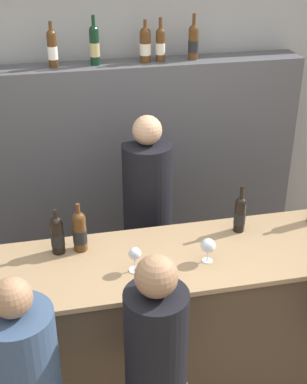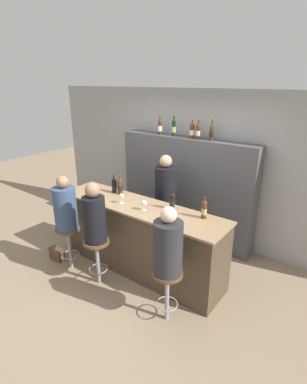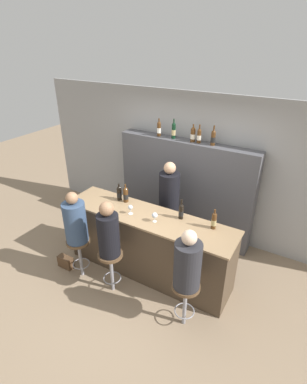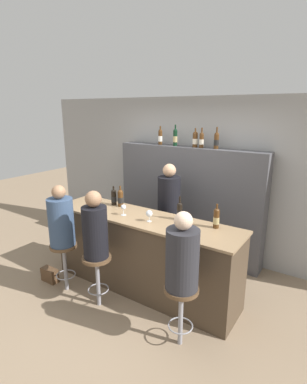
{
  "view_description": "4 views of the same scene",
  "coord_description": "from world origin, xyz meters",
  "px_view_note": "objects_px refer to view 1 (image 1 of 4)",
  "views": [
    {
      "loc": [
        -0.65,
        -2.11,
        2.82
      ],
      "look_at": [
        -0.1,
        0.41,
        1.43
      ],
      "focal_mm": 50.0,
      "sensor_mm": 36.0,
      "label": 1
    },
    {
      "loc": [
        2.52,
        -2.69,
        2.72
      ],
      "look_at": [
        0.2,
        0.41,
        1.27
      ],
      "focal_mm": 28.0,
      "sensor_mm": 36.0,
      "label": 2
    },
    {
      "loc": [
        1.97,
        -2.85,
        3.39
      ],
      "look_at": [
        0.07,
        0.35,
        1.44
      ],
      "focal_mm": 28.0,
      "sensor_mm": 36.0,
      "label": 3
    },
    {
      "loc": [
        2.16,
        -2.64,
        2.4
      ],
      "look_at": [
        0.14,
        0.36,
        1.4
      ],
      "focal_mm": 28.0,
      "sensor_mm": 36.0,
      "label": 4
    }
  ],
  "objects_px": {
    "wine_bottle_counter_2": "(240,214)",
    "wine_bottle_backbar_2": "(145,44)",
    "wine_bottle_counter_1": "(80,231)",
    "wine_bottle_backbar_4": "(193,42)",
    "wine_glass_0": "(135,255)",
    "bartender": "(148,234)",
    "wine_bottle_backbar_3": "(160,44)",
    "guest_seated_left": "(22,364)",
    "wine_bottle_backbar_1": "(94,45)",
    "guest_seated_middle": "(156,340)",
    "wine_glass_1": "(208,246)",
    "wine_bottle_backbar_0": "(52,48)",
    "wine_bottle_counter_0": "(57,235)"
  },
  "relations": [
    {
      "from": "wine_bottle_counter_0",
      "to": "wine_bottle_counter_1",
      "type": "xyz_separation_m",
      "value": [
        0.13,
        -0.0,
        0.01
      ]
    },
    {
      "from": "wine_bottle_counter_0",
      "to": "bartender",
      "type": "distance_m",
      "value": 0.91
    },
    {
      "from": "wine_glass_0",
      "to": "wine_glass_1",
      "type": "xyz_separation_m",
      "value": [
        0.41,
        0.0,
        -0.0
      ]
    },
    {
      "from": "wine_bottle_backbar_1",
      "to": "wine_bottle_backbar_3",
      "type": "height_order",
      "value": "wine_bottle_backbar_1"
    },
    {
      "from": "wine_bottle_counter_2",
      "to": "wine_bottle_backbar_2",
      "type": "relative_size",
      "value": 1.05
    },
    {
      "from": "wine_glass_0",
      "to": "wine_bottle_backbar_1",
      "type": "bearing_deg",
      "value": 90.74
    },
    {
      "from": "wine_bottle_counter_0",
      "to": "wine_bottle_backbar_0",
      "type": "relative_size",
      "value": 0.91
    },
    {
      "from": "wine_glass_1",
      "to": "guest_seated_left",
      "type": "bearing_deg",
      "value": -152.46
    },
    {
      "from": "wine_bottle_counter_0",
      "to": "wine_bottle_backbar_0",
      "type": "bearing_deg",
      "value": 85.09
    },
    {
      "from": "wine_bottle_backbar_2",
      "to": "wine_bottle_backbar_4",
      "type": "relative_size",
      "value": 0.92
    },
    {
      "from": "wine_bottle_backbar_0",
      "to": "wine_glass_1",
      "type": "relative_size",
      "value": 2.12
    },
    {
      "from": "bartender",
      "to": "wine_bottle_backbar_1",
      "type": "bearing_deg",
      "value": 112.95
    },
    {
      "from": "wine_glass_0",
      "to": "bartender",
      "type": "height_order",
      "value": "bartender"
    },
    {
      "from": "wine_bottle_backbar_2",
      "to": "wine_bottle_counter_0",
      "type": "bearing_deg",
      "value": -123.82
    },
    {
      "from": "wine_bottle_counter_1",
      "to": "wine_bottle_counter_2",
      "type": "height_order",
      "value": "wine_bottle_counter_2"
    },
    {
      "from": "wine_bottle_counter_1",
      "to": "wine_bottle_backbar_1",
      "type": "bearing_deg",
      "value": 76.99
    },
    {
      "from": "wine_bottle_counter_1",
      "to": "wine_glass_0",
      "type": "relative_size",
      "value": 2.09
    },
    {
      "from": "wine_bottle_backbar_4",
      "to": "wine_glass_1",
      "type": "height_order",
      "value": "wine_bottle_backbar_4"
    },
    {
      "from": "wine_bottle_counter_0",
      "to": "guest_seated_left",
      "type": "relative_size",
      "value": 0.35
    },
    {
      "from": "wine_bottle_counter_2",
      "to": "bartender",
      "type": "relative_size",
      "value": 0.19
    },
    {
      "from": "wine_bottle_backbar_3",
      "to": "bartender",
      "type": "height_order",
      "value": "wine_bottle_backbar_3"
    },
    {
      "from": "wine_bottle_backbar_1",
      "to": "wine_bottle_backbar_2",
      "type": "xyz_separation_m",
      "value": [
        0.36,
        0.0,
        -0.01
      ]
    },
    {
      "from": "wine_bottle_counter_1",
      "to": "wine_bottle_backbar_4",
      "type": "height_order",
      "value": "wine_bottle_backbar_4"
    },
    {
      "from": "wine_bottle_backbar_4",
      "to": "wine_bottle_backbar_1",
      "type": "bearing_deg",
      "value": 180.0
    },
    {
      "from": "wine_bottle_counter_0",
      "to": "bartender",
      "type": "bearing_deg",
      "value": 39.33
    },
    {
      "from": "wine_bottle_backbar_0",
      "to": "bartender",
      "type": "bearing_deg",
      "value": -47.59
    },
    {
      "from": "wine_glass_1",
      "to": "guest_seated_middle",
      "type": "xyz_separation_m",
      "value": [
        -0.41,
        -0.53,
        -0.11
      ]
    },
    {
      "from": "wine_bottle_counter_1",
      "to": "guest_seated_left",
      "type": "bearing_deg",
      "value": -112.87
    },
    {
      "from": "wine_bottle_backbar_2",
      "to": "bartender",
      "type": "distance_m",
      "value": 1.33
    },
    {
      "from": "wine_bottle_backbar_4",
      "to": "guest_seated_left",
      "type": "bearing_deg",
      "value": -124.33
    },
    {
      "from": "guest_seated_left",
      "to": "bartender",
      "type": "xyz_separation_m",
      "value": [
        0.84,
        1.31,
        -0.26
      ]
    },
    {
      "from": "wine_bottle_counter_2",
      "to": "wine_bottle_backbar_2",
      "type": "distance_m",
      "value": 1.39
    },
    {
      "from": "wine_bottle_counter_1",
      "to": "wine_bottle_backbar_4",
      "type": "relative_size",
      "value": 0.95
    },
    {
      "from": "wine_bottle_counter_1",
      "to": "guest_seated_left",
      "type": "height_order",
      "value": "guest_seated_left"
    },
    {
      "from": "wine_glass_1",
      "to": "bartender",
      "type": "distance_m",
      "value": 0.89
    },
    {
      "from": "wine_bottle_backbar_1",
      "to": "wine_bottle_backbar_4",
      "type": "bearing_deg",
      "value": -0.0
    },
    {
      "from": "guest_seated_middle",
      "to": "wine_bottle_counter_1",
      "type": "bearing_deg",
      "value": 108.83
    },
    {
      "from": "wine_bottle_backbar_3",
      "to": "wine_bottle_counter_2",
      "type": "bearing_deg",
      "value": -77.22
    },
    {
      "from": "wine_bottle_counter_0",
      "to": "wine_bottle_backbar_1",
      "type": "distance_m",
      "value": 1.41
    },
    {
      "from": "guest_seated_left",
      "to": "wine_bottle_backbar_3",
      "type": "bearing_deg",
      "value": 60.93
    },
    {
      "from": "guest_seated_left",
      "to": "wine_bottle_backbar_4",
      "type": "bearing_deg",
      "value": 55.67
    },
    {
      "from": "wine_bottle_backbar_3",
      "to": "wine_bottle_backbar_4",
      "type": "bearing_deg",
      "value": -0.0
    },
    {
      "from": "wine_bottle_counter_1",
      "to": "wine_bottle_backbar_0",
      "type": "relative_size",
      "value": 0.99
    },
    {
      "from": "wine_bottle_backbar_2",
      "to": "bartender",
      "type": "relative_size",
      "value": 0.18
    },
    {
      "from": "guest_seated_left",
      "to": "guest_seated_middle",
      "type": "relative_size",
      "value": 0.98
    },
    {
      "from": "wine_bottle_counter_2",
      "to": "wine_bottle_backbar_0",
      "type": "relative_size",
      "value": 1.0
    },
    {
      "from": "wine_bottle_backbar_0",
      "to": "wine_bottle_counter_2",
      "type": "bearing_deg",
      "value": -47.71
    },
    {
      "from": "guest_seated_left",
      "to": "guest_seated_middle",
      "type": "distance_m",
      "value": 0.61
    },
    {
      "from": "wine_bottle_counter_1",
      "to": "wine_bottle_counter_2",
      "type": "bearing_deg",
      "value": -0.0
    },
    {
      "from": "wine_bottle_backbar_0",
      "to": "bartender",
      "type": "height_order",
      "value": "wine_bottle_backbar_0"
    }
  ]
}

